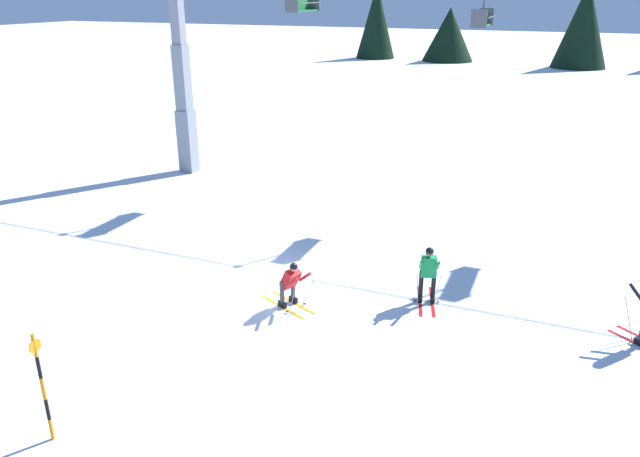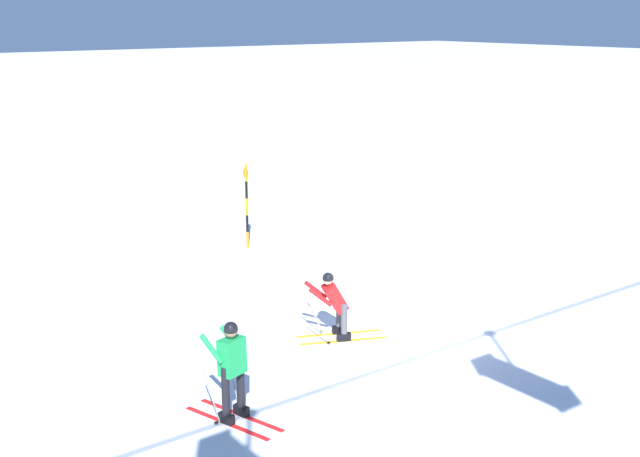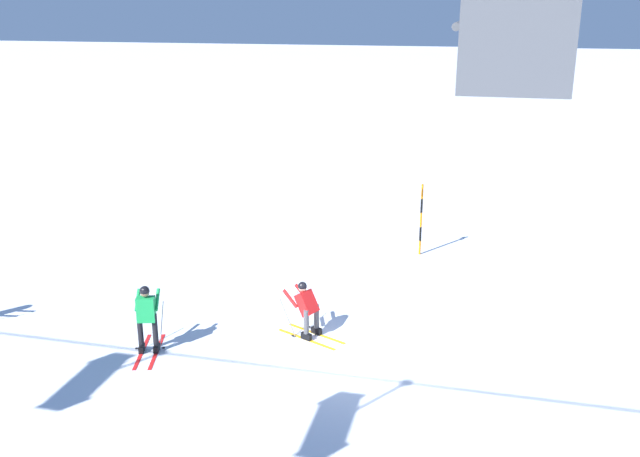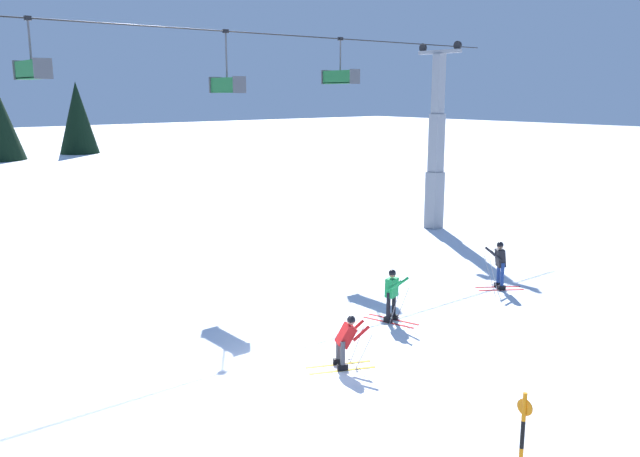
# 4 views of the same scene
# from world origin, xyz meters

# --- Properties ---
(ground_plane) EXTENTS (260.00, 260.00, 0.00)m
(ground_plane) POSITION_xyz_m (0.00, 0.00, 0.00)
(ground_plane) COLOR white
(skier_carving_main) EXTENTS (1.83, 1.22, 1.52)m
(skier_carving_main) POSITION_xyz_m (1.32, -0.84, 0.79)
(skier_carving_main) COLOR yellow
(skier_carving_main) RESTS_ON ground_plane
(chairlift_seat_nearest) EXTENTS (0.61, 2.28, 1.96)m
(chairlift_seat_nearest) POSITION_xyz_m (-2.93, 9.67, 7.76)
(chairlift_seat_nearest) COLOR black
(trail_marker_pole) EXTENTS (0.07, 0.28, 2.40)m
(trail_marker_pole) POSITION_xyz_m (-0.80, -7.50, 1.29)
(trail_marker_pole) COLOR orange
(trail_marker_pole) RESTS_ON ground_plane
(skier_distant_uphill) EXTENTS (0.90, 1.85, 1.71)m
(skier_distant_uphill) POSITION_xyz_m (4.77, 0.88, 0.97)
(skier_distant_uphill) COLOR red
(skier_distant_uphill) RESTS_ON ground_plane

